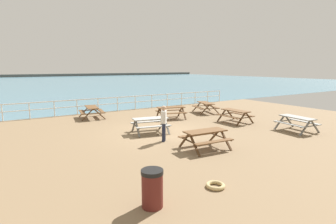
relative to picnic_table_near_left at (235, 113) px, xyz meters
The scene contains 14 objects.
ground_plane 5.34m from the picnic_table_near_left, behind, with size 30.00×24.00×0.20m, color #846B4C.
sea_band 53.36m from the picnic_table_near_left, 95.69° to the left, with size 142.00×90.00×0.01m, color teal.
distant_shoreline 96.24m from the picnic_table_near_left, 93.15° to the left, with size 142.00×6.00×1.80m, color #4C4C47.
seaward_railing 9.67m from the picnic_table_near_left, 123.15° to the left, with size 23.07×0.07×1.08m.
picnic_table_near_left is the anchor object (origin of this frame).
picnic_table_near_right 3.51m from the picnic_table_near_left, 71.21° to the right, with size 1.69×1.93×0.80m.
picnic_table_mid_centre 4.17m from the picnic_table_near_left, 129.68° to the left, with size 2.13×1.92×0.80m.
picnic_table_far_left 5.67m from the picnic_table_near_left, behind, with size 2.06×1.83×0.80m.
picnic_table_far_right 3.73m from the picnic_table_near_left, 79.20° to the left, with size 1.95×2.15×0.80m.
picnic_table_seaward 9.36m from the picnic_table_near_left, 139.33° to the left, with size 1.76×1.99×0.80m.
picnic_table_corner 5.87m from the picnic_table_near_left, 148.17° to the right, with size 1.91×1.66×0.80m.
visitor 6.03m from the picnic_table_near_left, 168.13° to the right, with size 0.39×0.42×1.66m.
litter_bin 10.93m from the picnic_table_near_left, 146.47° to the right, with size 0.55×0.55×0.95m.
rope_coil 9.34m from the picnic_table_near_left, 139.45° to the right, with size 0.55×0.55×0.11m, color tan.
Camera 1 is at (-6.66, -11.63, 3.38)m, focal length 28.09 mm.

